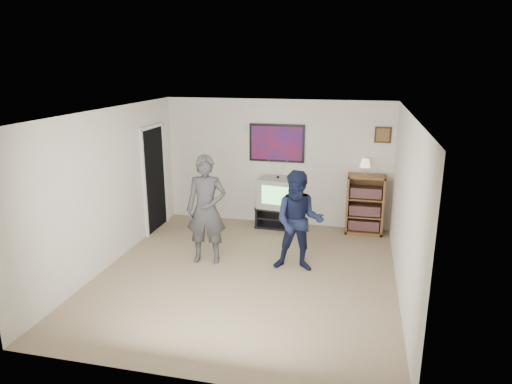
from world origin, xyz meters
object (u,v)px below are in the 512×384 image
at_px(media_stand, 278,217).
at_px(crt_television, 278,192).
at_px(bookshelf, 365,204).
at_px(person_short, 299,222).
at_px(person_tall, 206,210).

bearing_deg(media_stand, crt_television, -177.27).
xyz_separation_m(crt_television, bookshelf, (1.68, 0.05, -0.15)).
height_order(media_stand, crt_television, crt_television).
distance_m(media_stand, person_short, 2.06).
distance_m(media_stand, crt_television, 0.50).
bearing_deg(media_stand, bookshelf, 4.44).
distance_m(bookshelf, person_short, 2.17).
xyz_separation_m(crt_television, person_short, (0.67, -1.86, 0.09)).
bearing_deg(person_short, person_tall, 177.76).
relative_size(media_stand, bookshelf, 0.76).
bearing_deg(media_stand, person_short, -67.76).
relative_size(crt_television, bookshelf, 0.61).
distance_m(bookshelf, person_tall, 3.18).
bearing_deg(media_stand, person_tall, -111.37).
bearing_deg(person_tall, crt_television, 58.41).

